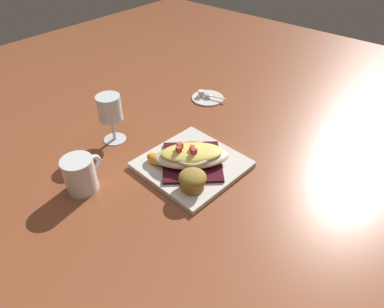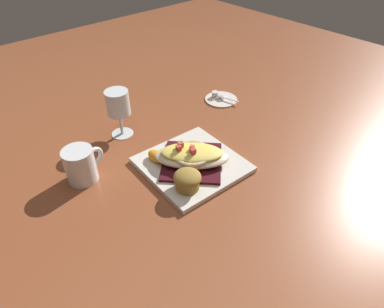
# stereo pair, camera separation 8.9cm
# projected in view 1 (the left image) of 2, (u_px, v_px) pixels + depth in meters

# --- Properties ---
(ground_plane) EXTENTS (2.60, 2.60, 0.00)m
(ground_plane) POSITION_uv_depth(u_px,v_px,m) (192.00, 167.00, 0.92)
(ground_plane) COLOR brown
(square_plate) EXTENTS (0.27, 0.27, 0.01)m
(square_plate) POSITION_uv_depth(u_px,v_px,m) (192.00, 165.00, 0.92)
(square_plate) COLOR silver
(square_plate) RESTS_ON ground_plane
(folded_napkin) EXTENTS (0.23, 0.23, 0.01)m
(folded_napkin) POSITION_uv_depth(u_px,v_px,m) (192.00, 161.00, 0.91)
(folded_napkin) COLOR #400F19
(folded_napkin) RESTS_ON square_plate
(gratin_dish) EXTENTS (0.21, 0.22, 0.05)m
(gratin_dish) POSITION_uv_depth(u_px,v_px,m) (192.00, 155.00, 0.90)
(gratin_dish) COLOR beige
(gratin_dish) RESTS_ON folded_napkin
(muffin) EXTENTS (0.07, 0.07, 0.05)m
(muffin) POSITION_uv_depth(u_px,v_px,m) (192.00, 180.00, 0.82)
(muffin) COLOR olive
(muffin) RESTS_ON square_plate
(orange_garnish) EXTENTS (0.07, 0.06, 0.03)m
(orange_garnish) POSITION_uv_depth(u_px,v_px,m) (156.00, 159.00, 0.91)
(orange_garnish) COLOR #55295B
(orange_garnish) RESTS_ON square_plate
(coffee_mug) EXTENTS (0.08, 0.11, 0.09)m
(coffee_mug) POSITION_uv_depth(u_px,v_px,m) (81.00, 176.00, 0.83)
(coffee_mug) COLOR white
(coffee_mug) RESTS_ON ground_plane
(stemmed_glass) EXTENTS (0.07, 0.07, 0.15)m
(stemmed_glass) POSITION_uv_depth(u_px,v_px,m) (110.00, 111.00, 0.96)
(stemmed_glass) COLOR white
(stemmed_glass) RESTS_ON ground_plane
(creamer_saucer) EXTENTS (0.12, 0.12, 0.01)m
(creamer_saucer) POSITION_uv_depth(u_px,v_px,m) (208.00, 97.00, 1.22)
(creamer_saucer) COLOR silver
(creamer_saucer) RESTS_ON ground_plane
(spoon) EXTENTS (0.09, 0.04, 0.01)m
(spoon) POSITION_uv_depth(u_px,v_px,m) (209.00, 95.00, 1.21)
(spoon) COLOR silver
(spoon) RESTS_ON creamer_saucer
(creamer_cup_0) EXTENTS (0.02, 0.02, 0.02)m
(creamer_cup_0) POSITION_uv_depth(u_px,v_px,m) (201.00, 93.00, 1.22)
(creamer_cup_0) COLOR white
(creamer_cup_0) RESTS_ON creamer_saucer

